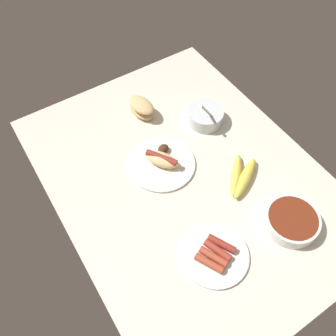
{
  "coord_description": "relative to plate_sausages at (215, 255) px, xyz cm",
  "views": [
    {
      "loc": [
        55.89,
        -43.5,
        107.58
      ],
      "look_at": [
        -4.82,
        -4.4,
        3.0
      ],
      "focal_mm": 37.93,
      "sensor_mm": 36.0,
      "label": 1
    }
  ],
  "objects": [
    {
      "name": "plate_sausages",
      "position": [
        0.0,
        0.0,
        0.0
      ],
      "size": [
        21.48,
        21.48,
        3.32
      ],
      "color": "white",
      "rests_on": "ground_plane"
    },
    {
      "name": "bread_stack",
      "position": [
        -64.9,
        11.53,
        2.6
      ],
      "size": [
        13.98,
        9.81,
        7.2
      ],
      "color": "tan",
      "rests_on": "ground_plane"
    },
    {
      "name": "banana_bunch",
      "position": [
        -17.94,
        25.15,
        0.75
      ],
      "size": [
        16.67,
        18.62,
        3.57
      ],
      "color": "#E5D14C",
      "rests_on": "ground_plane"
    },
    {
      "name": "ground_plane",
      "position": [
        -29.68,
        9.14,
        -2.5
      ],
      "size": [
        120.0,
        90.0,
        3.0
      ],
      "primitive_type": "cube",
      "color": "silver"
    },
    {
      "name": "plate_hotdog_assembled",
      "position": [
        -38.97,
        4.87,
        0.67
      ],
      "size": [
        24.81,
        24.81,
        5.61
      ],
      "color": "white",
      "rests_on": "ground_plane"
    },
    {
      "name": "bowl_chili",
      "position": [
        4.73,
        27.47,
        1.65
      ],
      "size": [
        17.81,
        17.81,
        4.82
      ],
      "color": "white",
      "rests_on": "ground_plane"
    },
    {
      "name": "bowl_coleslaw",
      "position": [
        -47.68,
        30.98,
        2.16
      ],
      "size": [
        14.27,
        14.27,
        15.67
      ],
      "color": "silver",
      "rests_on": "ground_plane"
    }
  ]
}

